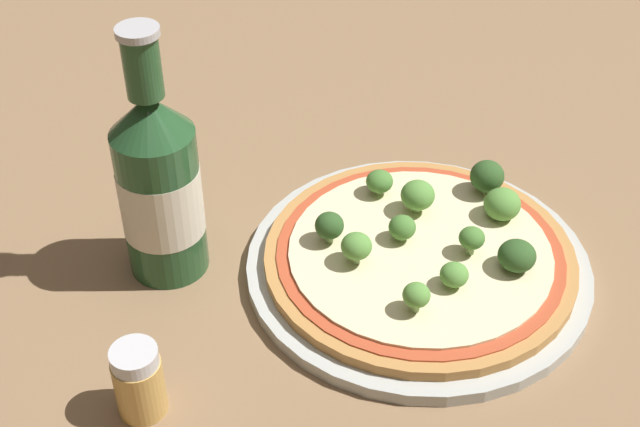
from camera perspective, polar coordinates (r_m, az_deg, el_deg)
The scene contains 16 objects.
ground_plane at distance 0.79m, azimuth 5.12°, elevation -3.08°, with size 3.00×3.00×0.00m, color #846647.
plate at distance 0.78m, azimuth 6.39°, elevation -3.30°, with size 0.30×0.30×0.01m.
pizza at distance 0.77m, azimuth 6.55°, elevation -2.58°, with size 0.27×0.27×0.01m.
broccoli_floret_0 at distance 0.76m, azimuth 0.61°, elevation -0.80°, with size 0.03×0.03×0.03m.
broccoli_floret_1 at distance 0.74m, azimuth 2.35°, elevation -2.12°, with size 0.03×0.03×0.03m.
broccoli_floret_2 at distance 0.70m, azimuth 6.19°, elevation -5.24°, with size 0.02×0.02×0.03m.
broccoli_floret_3 at distance 0.76m, azimuth 9.69°, elevation -1.59°, with size 0.02×0.02×0.03m.
broccoli_floret_4 at distance 0.82m, azimuth 3.83°, elevation 2.05°, with size 0.02×0.02×0.02m.
broccoli_floret_5 at distance 0.77m, azimuth 5.25°, elevation -0.95°, with size 0.02×0.02×0.02m.
broccoli_floret_6 at distance 0.83m, azimuth 10.65°, elevation 2.35°, with size 0.03×0.03×0.03m.
broccoli_floret_7 at distance 0.75m, azimuth 12.49°, elevation -2.66°, with size 0.03×0.03×0.03m.
broccoli_floret_8 at distance 0.80m, azimuth 11.58°, elevation 0.59°, with size 0.03×0.03×0.03m.
broccoli_floret_9 at distance 0.80m, azimuth 6.27°, elevation 1.17°, with size 0.03×0.03×0.03m.
broccoli_floret_10 at distance 0.73m, azimuth 8.58°, elevation -3.90°, with size 0.02×0.02×0.02m.
beer_bottle at distance 0.74m, azimuth -10.25°, elevation 1.84°, with size 0.07×0.07×0.23m.
pepper_shaker at distance 0.67m, azimuth -11.53°, elevation -10.46°, with size 0.04×0.04×0.06m.
Camera 1 is at (-0.48, -0.34, 0.53)m, focal length 50.00 mm.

